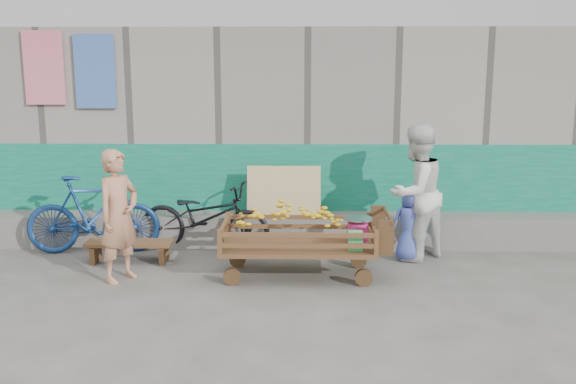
{
  "coord_description": "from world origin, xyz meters",
  "views": [
    {
      "loc": [
        0.52,
        -6.32,
        2.52
      ],
      "look_at": [
        0.38,
        1.2,
        1.0
      ],
      "focal_mm": 40.0,
      "sensor_mm": 36.0,
      "label": 1
    }
  ],
  "objects_px": {
    "vendor_man": "(119,216)",
    "woman": "(416,193)",
    "bicycle_blue": "(93,215)",
    "bench": "(129,247)",
    "bicycle_dark": "(205,217)",
    "banana_cart": "(295,230)",
    "child": "(410,224)"
  },
  "relations": [
    {
      "from": "banana_cart",
      "to": "bicycle_blue",
      "type": "bearing_deg",
      "value": 161.25
    },
    {
      "from": "bicycle_dark",
      "to": "bicycle_blue",
      "type": "xyz_separation_m",
      "value": [
        -1.48,
        -0.09,
        0.05
      ]
    },
    {
      "from": "woman",
      "to": "bicycle_blue",
      "type": "relative_size",
      "value": 1.0
    },
    {
      "from": "bicycle_dark",
      "to": "bench",
      "type": "bearing_deg",
      "value": 131.04
    },
    {
      "from": "banana_cart",
      "to": "child",
      "type": "height_order",
      "value": "child"
    },
    {
      "from": "bicycle_blue",
      "to": "woman",
      "type": "bearing_deg",
      "value": -98.71
    },
    {
      "from": "woman",
      "to": "bicycle_dark",
      "type": "distance_m",
      "value": 2.81
    },
    {
      "from": "bicycle_dark",
      "to": "vendor_man",
      "type": "bearing_deg",
      "value": 157.8
    },
    {
      "from": "bicycle_dark",
      "to": "child",
      "type": "bearing_deg",
      "value": -84.94
    },
    {
      "from": "woman",
      "to": "bench",
      "type": "bearing_deg",
      "value": -36.95
    },
    {
      "from": "banana_cart",
      "to": "bench",
      "type": "relative_size",
      "value": 1.81
    },
    {
      "from": "woman",
      "to": "child",
      "type": "distance_m",
      "value": 0.41
    },
    {
      "from": "bench",
      "to": "bicycle_blue",
      "type": "bearing_deg",
      "value": 145.07
    },
    {
      "from": "vendor_man",
      "to": "bicycle_dark",
      "type": "height_order",
      "value": "vendor_man"
    },
    {
      "from": "vendor_man",
      "to": "woman",
      "type": "xyz_separation_m",
      "value": [
        3.58,
        0.91,
        0.1
      ]
    },
    {
      "from": "vendor_man",
      "to": "bicycle_dark",
      "type": "distance_m",
      "value": 1.47
    },
    {
      "from": "woman",
      "to": "child",
      "type": "xyz_separation_m",
      "value": [
        -0.07,
        -0.07,
        -0.4
      ]
    },
    {
      "from": "bicycle_blue",
      "to": "bench",
      "type": "bearing_deg",
      "value": -131.19
    },
    {
      "from": "woman",
      "to": "bicycle_blue",
      "type": "distance_m",
      "value": 4.27
    },
    {
      "from": "vendor_man",
      "to": "bicycle_blue",
      "type": "height_order",
      "value": "vendor_man"
    },
    {
      "from": "child",
      "to": "woman",
      "type": "bearing_deg",
      "value": -143.15
    },
    {
      "from": "woman",
      "to": "child",
      "type": "height_order",
      "value": "woman"
    },
    {
      "from": "woman",
      "to": "bicycle_dark",
      "type": "height_order",
      "value": "woman"
    },
    {
      "from": "bicycle_dark",
      "to": "banana_cart",
      "type": "bearing_deg",
      "value": -117.22
    },
    {
      "from": "bench",
      "to": "woman",
      "type": "height_order",
      "value": "woman"
    },
    {
      "from": "banana_cart",
      "to": "bicycle_blue",
      "type": "height_order",
      "value": "bicycle_blue"
    },
    {
      "from": "bench",
      "to": "child",
      "type": "xyz_separation_m",
      "value": [
        3.6,
        0.15,
        0.28
      ]
    },
    {
      "from": "bench",
      "to": "bicycle_dark",
      "type": "distance_m",
      "value": 1.07
    },
    {
      "from": "vendor_man",
      "to": "woman",
      "type": "relative_size",
      "value": 0.88
    },
    {
      "from": "banana_cart",
      "to": "bench",
      "type": "distance_m",
      "value": 2.22
    },
    {
      "from": "woman",
      "to": "banana_cart",
      "type": "bearing_deg",
      "value": -14.81
    },
    {
      "from": "vendor_man",
      "to": "child",
      "type": "distance_m",
      "value": 3.62
    }
  ]
}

